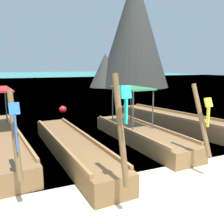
{
  "coord_description": "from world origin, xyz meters",
  "views": [
    {
      "loc": [
        -3.26,
        -3.87,
        2.85
      ],
      "look_at": [
        0.0,
        3.55,
        1.32
      ],
      "focal_mm": 39.08,
      "sensor_mm": 36.0,
      "label": 1
    }
  ],
  "objects_px": {
    "longtail_boat_yellow_ribbon": "(141,134)",
    "karst_rock": "(132,33)",
    "longtail_boat_turquoise_ribbon": "(73,148)",
    "longtail_boat_orange_ribbon": "(175,122)",
    "mooring_buoy_near": "(63,110)",
    "longtail_boat_blue_ribbon": "(2,140)"
  },
  "relations": [
    {
      "from": "longtail_boat_yellow_ribbon",
      "to": "karst_rock",
      "type": "height_order",
      "value": "karst_rock"
    },
    {
      "from": "longtail_boat_turquoise_ribbon",
      "to": "longtail_boat_orange_ribbon",
      "type": "xyz_separation_m",
      "value": [
        5.22,
        1.54,
        0.03
      ]
    },
    {
      "from": "longtail_boat_orange_ribbon",
      "to": "longtail_boat_turquoise_ribbon",
      "type": "bearing_deg",
      "value": -163.57
    },
    {
      "from": "longtail_boat_yellow_ribbon",
      "to": "mooring_buoy_near",
      "type": "distance_m",
      "value": 7.1
    },
    {
      "from": "longtail_boat_blue_ribbon",
      "to": "longtail_boat_yellow_ribbon",
      "type": "distance_m",
      "value": 4.94
    },
    {
      "from": "longtail_boat_turquoise_ribbon",
      "to": "karst_rock",
      "type": "relative_size",
      "value": 0.43
    },
    {
      "from": "longtail_boat_yellow_ribbon",
      "to": "karst_rock",
      "type": "distance_m",
      "value": 26.22
    },
    {
      "from": "longtail_boat_blue_ribbon",
      "to": "karst_rock",
      "type": "distance_m",
      "value": 27.76
    },
    {
      "from": "longtail_boat_orange_ribbon",
      "to": "mooring_buoy_near",
      "type": "relative_size",
      "value": 16.42
    },
    {
      "from": "longtail_boat_blue_ribbon",
      "to": "mooring_buoy_near",
      "type": "bearing_deg",
      "value": 59.65
    },
    {
      "from": "longtail_boat_turquoise_ribbon",
      "to": "longtail_boat_orange_ribbon",
      "type": "distance_m",
      "value": 5.45
    },
    {
      "from": "longtail_boat_blue_ribbon",
      "to": "longtail_boat_yellow_ribbon",
      "type": "xyz_separation_m",
      "value": [
        4.79,
        -1.19,
        -0.01
      ]
    },
    {
      "from": "longtail_boat_yellow_ribbon",
      "to": "longtail_boat_orange_ribbon",
      "type": "xyz_separation_m",
      "value": [
        2.49,
        1.1,
        -0.01
      ]
    },
    {
      "from": "longtail_boat_blue_ribbon",
      "to": "mooring_buoy_near",
      "type": "xyz_separation_m",
      "value": [
        3.38,
        5.77,
        -0.12
      ]
    },
    {
      "from": "longtail_boat_blue_ribbon",
      "to": "longtail_boat_turquoise_ribbon",
      "type": "xyz_separation_m",
      "value": [
        2.06,
        -1.63,
        -0.05
      ]
    },
    {
      "from": "longtail_boat_orange_ribbon",
      "to": "mooring_buoy_near",
      "type": "distance_m",
      "value": 7.04
    },
    {
      "from": "longtail_boat_orange_ribbon",
      "to": "karst_rock",
      "type": "distance_m",
      "value": 24.24
    },
    {
      "from": "longtail_boat_orange_ribbon",
      "to": "karst_rock",
      "type": "relative_size",
      "value": 0.48
    },
    {
      "from": "longtail_boat_blue_ribbon",
      "to": "karst_rock",
      "type": "height_order",
      "value": "karst_rock"
    },
    {
      "from": "longtail_boat_blue_ribbon",
      "to": "karst_rock",
      "type": "xyz_separation_m",
      "value": [
        16.47,
        21.24,
        6.94
      ]
    },
    {
      "from": "longtail_boat_turquoise_ribbon",
      "to": "longtail_boat_yellow_ribbon",
      "type": "height_order",
      "value": "longtail_boat_turquoise_ribbon"
    },
    {
      "from": "mooring_buoy_near",
      "to": "longtail_boat_blue_ribbon",
      "type": "bearing_deg",
      "value": -120.35
    }
  ]
}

